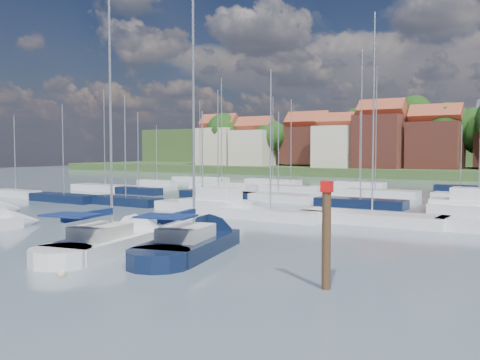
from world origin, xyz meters
The scene contains 7 objects.
ground centered at (0.00, 40.00, 0.00)m, with size 260.00×260.00×0.00m, color #4F5F6B.
sailboat_centre centered at (-0.61, 3.50, 0.35)m, with size 5.13×11.93×15.71m.
sailboat_navy centered at (3.39, 5.68, 0.35)m, with size 5.93×12.22×16.36m.
timber_piling centered at (12.91, 1.28, 1.26)m, with size 0.40×0.40×6.59m.
buoy_d centered at (2.10, -2.89, 0.00)m, with size 0.44×0.44×0.44m, color beige.
buoy_e centered at (0.75, 6.49, 0.00)m, with size 0.51×0.51×0.51m, color #D85914.
marina_field centered at (1.91, 35.15, 0.43)m, with size 79.62×41.41×15.93m.
Camera 1 is at (21.35, -18.31, 5.57)m, focal length 40.00 mm.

